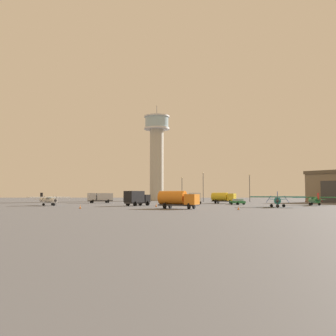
% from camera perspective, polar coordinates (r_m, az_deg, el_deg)
% --- Properties ---
extents(ground_plane, '(400.00, 400.00, 0.00)m').
position_cam_1_polar(ground_plane, '(67.64, 2.83, -6.01)').
color(ground_plane, '#545456').
extents(control_tower, '(9.53, 9.53, 35.84)m').
position_cam_1_polar(control_tower, '(143.22, -1.70, 2.84)').
color(control_tower, '#B2AD9E').
rests_on(control_tower, ground_plane).
extents(airplane_white, '(7.52, 7.75, 2.79)m').
position_cam_1_polar(airplane_white, '(86.51, -17.41, -4.51)').
color(airplane_white, white).
rests_on(airplane_white, ground_plane).
extents(airplane_green, '(9.22, 7.23, 2.71)m').
position_cam_1_polar(airplane_green, '(90.10, 20.98, -4.43)').
color(airplane_green, '#287A42').
rests_on(airplane_green, ground_plane).
extents(airplane_teal, '(10.15, 7.95, 3.00)m').
position_cam_1_polar(airplane_teal, '(75.74, 16.01, -4.58)').
color(airplane_teal, teal).
rests_on(airplane_teal, ground_plane).
extents(truck_box_silver, '(7.05, 4.95, 2.77)m').
position_cam_1_polar(truck_box_silver, '(108.92, -10.07, -4.31)').
color(truck_box_silver, '#38383D').
rests_on(truck_box_silver, ground_plane).
extents(truck_fuel_tanker_orange, '(7.20, 5.00, 3.04)m').
position_cam_1_polar(truck_fuel_tanker_orange, '(65.30, 1.43, -4.62)').
color(truck_fuel_tanker_orange, '#38383D').
rests_on(truck_fuel_tanker_orange, ground_plane).
extents(truck_fuel_tanker_yellow, '(6.55, 4.89, 2.87)m').
position_cam_1_polar(truck_fuel_tanker_yellow, '(102.17, 8.24, -4.35)').
color(truck_fuel_tanker_yellow, '#38383D').
rests_on(truck_fuel_tanker_yellow, ground_plane).
extents(truck_flatbed_white, '(4.16, 6.75, 2.79)m').
position_cam_1_polar(truck_flatbed_white, '(91.70, 3.80, -4.62)').
color(truck_flatbed_white, '#38383D').
rests_on(truck_flatbed_white, ground_plane).
extents(truck_box_black, '(5.48, 6.30, 3.14)m').
position_cam_1_polar(truck_box_black, '(81.68, -4.71, -4.44)').
color(truck_box_black, '#38383D').
rests_on(truck_box_black, ground_plane).
extents(car_green, '(3.24, 4.56, 1.37)m').
position_cam_1_polar(car_green, '(91.99, 10.34, -4.93)').
color(car_green, '#287A42').
rests_on(car_green, ground_plane).
extents(light_post_east, '(0.44, 0.44, 7.59)m').
position_cam_1_polar(light_post_east, '(114.87, 2.10, -2.85)').
color(light_post_east, '#38383D').
rests_on(light_post_east, ground_plane).
extents(light_post_north, '(0.44, 0.44, 9.38)m').
position_cam_1_polar(light_post_north, '(121.31, 5.26, -2.45)').
color(light_post_north, '#38383D').
rests_on(light_post_north, ground_plane).
extents(light_post_centre, '(0.44, 0.44, 8.64)m').
position_cam_1_polar(light_post_centre, '(121.91, 12.06, -2.57)').
color(light_post_centre, '#38383D').
rests_on(light_post_centre, ground_plane).
extents(traffic_cone_near_left, '(0.36, 0.36, 0.64)m').
position_cam_1_polar(traffic_cone_near_left, '(61.58, 10.45, -5.87)').
color(traffic_cone_near_left, black).
rests_on(traffic_cone_near_left, ground_plane).
extents(traffic_cone_near_right, '(0.36, 0.36, 0.70)m').
position_cam_1_polar(traffic_cone_near_right, '(74.61, -1.77, -5.55)').
color(traffic_cone_near_right, black).
rests_on(traffic_cone_near_right, ground_plane).
extents(traffic_cone_mid_apron, '(0.36, 0.36, 0.69)m').
position_cam_1_polar(traffic_cone_mid_apron, '(66.99, -12.95, -5.65)').
color(traffic_cone_mid_apron, black).
rests_on(traffic_cone_mid_apron, ground_plane).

